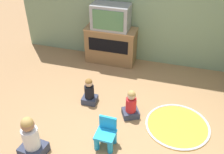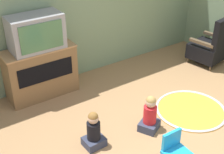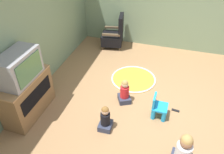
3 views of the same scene
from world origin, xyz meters
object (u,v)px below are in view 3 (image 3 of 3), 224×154
at_px(black_armchair, 114,35).
at_px(remote_control, 175,110).
at_px(tv_cabinet, 27,96).
at_px(child_watching_right, 183,154).
at_px(child_watching_left, 125,92).
at_px(child_watching_center, 105,119).
at_px(yellow_kid_chair, 159,108).
at_px(television, 19,67).

xyz_separation_m(black_armchair, remote_control, (-2.18, -1.90, -0.34)).
relative_size(tv_cabinet, remote_control, 7.09).
xyz_separation_m(child_watching_right, remote_control, (1.17, 0.13, -0.29)).
bearing_deg(black_armchair, child_watching_left, 11.54).
xyz_separation_m(tv_cabinet, child_watching_center, (0.04, -1.50, -0.19)).
height_order(black_armchair, yellow_kid_chair, black_armchair).
bearing_deg(television, child_watching_right, -96.66).
bearing_deg(tv_cabinet, remote_control, -72.45).
height_order(black_armchair, child_watching_center, black_armchair).
bearing_deg(remote_control, tv_cabinet, 24.74).
bearing_deg(yellow_kid_chair, tv_cabinet, 106.00).
distance_m(yellow_kid_chair, child_watching_left, 0.74).
bearing_deg(television, child_watching_center, -88.31).
bearing_deg(child_watching_center, remote_control, -57.46).
distance_m(child_watching_center, child_watching_right, 1.36).
relative_size(television, child_watching_left, 1.47).
bearing_deg(child_watching_center, tv_cabinet, 90.00).
height_order(television, black_armchair, television).
distance_m(black_armchair, child_watching_right, 3.92).
height_order(tv_cabinet, remote_control, tv_cabinet).
bearing_deg(child_watching_left, child_watching_center, 142.62).
xyz_separation_m(tv_cabinet, black_armchair, (3.03, -0.77, -0.06)).
bearing_deg(black_armchair, tv_cabinet, -24.40).
relative_size(tv_cabinet, child_watching_left, 2.07).
height_order(television, child_watching_left, television).
bearing_deg(child_watching_left, yellow_kid_chair, -133.40).
xyz_separation_m(black_armchair, yellow_kid_chair, (-2.40, -1.58, -0.15)).
bearing_deg(remote_control, television, 24.80).
bearing_deg(tv_cabinet, child_watching_center, -88.32).
distance_m(child_watching_left, remote_control, 1.06).
xyz_separation_m(child_watching_left, child_watching_center, (-0.79, 0.15, -0.01)).
bearing_deg(yellow_kid_chair, child_watching_right, -153.29).
bearing_deg(television, yellow_kid_chair, -75.14).
relative_size(child_watching_right, remote_control, 4.46).
xyz_separation_m(black_armchair, child_watching_right, (-3.35, -2.03, -0.05)).
xyz_separation_m(black_armchair, child_watching_left, (-2.19, -0.87, -0.12)).
bearing_deg(yellow_kid_chair, remote_control, -53.89).
distance_m(television, child_watching_left, 2.01).
xyz_separation_m(tv_cabinet, child_watching_right, (-0.33, -2.81, -0.11)).
bearing_deg(child_watching_left, black_armchair, -5.38).
xyz_separation_m(television, child_watching_center, (0.04, -1.49, -0.84)).
xyz_separation_m(child_watching_left, remote_control, (0.01, -1.03, -0.22)).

